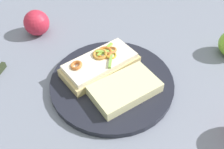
{
  "coord_description": "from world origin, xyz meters",
  "views": [
    {
      "loc": [
        0.03,
        0.41,
        0.46
      ],
      "look_at": [
        0.0,
        0.0,
        0.04
      ],
      "focal_mm": 41.73,
      "sensor_mm": 36.0,
      "label": 1
    }
  ],
  "objects_px": {
    "plate": "(112,83)",
    "sandwich": "(100,64)",
    "bread_slice_side": "(125,89)",
    "apple_4": "(37,23)"
  },
  "relations": [
    {
      "from": "bread_slice_side",
      "to": "sandwich",
      "type": "bearing_deg",
      "value": 93.53
    },
    {
      "from": "plate",
      "to": "bread_slice_side",
      "type": "xyz_separation_m",
      "value": [
        -0.03,
        0.04,
        0.02
      ]
    },
    {
      "from": "sandwich",
      "to": "apple_4",
      "type": "xyz_separation_m",
      "value": [
        0.17,
        -0.18,
        0.0
      ]
    },
    {
      "from": "bread_slice_side",
      "to": "apple_4",
      "type": "relative_size",
      "value": 2.06
    },
    {
      "from": "sandwich",
      "to": "apple_4",
      "type": "relative_size",
      "value": 2.81
    },
    {
      "from": "plate",
      "to": "apple_4",
      "type": "xyz_separation_m",
      "value": [
        0.2,
        -0.22,
        0.03
      ]
    },
    {
      "from": "bread_slice_side",
      "to": "apple_4",
      "type": "height_order",
      "value": "apple_4"
    },
    {
      "from": "plate",
      "to": "bread_slice_side",
      "type": "height_order",
      "value": "bread_slice_side"
    },
    {
      "from": "plate",
      "to": "sandwich",
      "type": "height_order",
      "value": "sandwich"
    },
    {
      "from": "apple_4",
      "to": "plate",
      "type": "bearing_deg",
      "value": 132.08
    }
  ]
}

